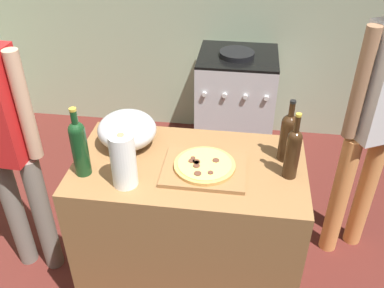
% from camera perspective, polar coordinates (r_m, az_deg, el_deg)
% --- Properties ---
extents(ground_plane, '(4.44, 3.21, 0.02)m').
position_cam_1_polar(ground_plane, '(3.12, -0.71, -10.22)').
color(ground_plane, '#511E19').
extents(counter, '(1.15, 0.64, 0.92)m').
position_cam_1_polar(counter, '(2.40, -0.33, -11.51)').
color(counter, olive).
rests_on(counter, ground_plane).
extents(cutting_board, '(0.40, 0.32, 0.02)m').
position_cam_1_polar(cutting_board, '(2.04, 1.70, -3.33)').
color(cutting_board, olive).
rests_on(cutting_board, counter).
extents(pizza, '(0.30, 0.30, 0.03)m').
position_cam_1_polar(pizza, '(2.03, 1.69, -2.87)').
color(pizza, tan).
rests_on(pizza, cutting_board).
extents(mixing_bowl, '(0.30, 0.30, 0.18)m').
position_cam_1_polar(mixing_bowl, '(2.20, -8.74, 1.89)').
color(mixing_bowl, '#B2B2B7').
rests_on(mixing_bowl, counter).
extents(paper_towel_roll, '(0.12, 0.12, 0.27)m').
position_cam_1_polar(paper_towel_roll, '(1.91, -9.24, -2.18)').
color(paper_towel_roll, white).
rests_on(paper_towel_roll, counter).
extents(wine_bottle_amber, '(0.07, 0.07, 0.34)m').
position_cam_1_polar(wine_bottle_amber, '(1.98, 13.43, -0.95)').
color(wine_bottle_amber, '#331E0F').
rests_on(wine_bottle_amber, counter).
extents(wine_bottle_clear, '(0.08, 0.08, 0.35)m').
position_cam_1_polar(wine_bottle_clear, '(2.01, -14.96, -0.21)').
color(wine_bottle_clear, '#143819').
rests_on(wine_bottle_clear, counter).
extents(wine_bottle_green, '(0.08, 0.08, 0.33)m').
position_cam_1_polar(wine_bottle_green, '(2.10, 12.81, 1.18)').
color(wine_bottle_green, '#331E0F').
rests_on(wine_bottle_green, counter).
extents(stove, '(0.62, 0.59, 0.93)m').
position_cam_1_polar(stove, '(3.60, 5.84, 5.39)').
color(stove, '#B7B7BC').
rests_on(stove, ground_plane).
extents(person_in_stripes, '(0.38, 0.21, 1.67)m').
position_cam_1_polar(person_in_stripes, '(2.42, -23.78, 0.86)').
color(person_in_stripes, slate).
rests_on(person_in_stripes, ground_plane).
extents(person_in_red, '(0.34, 0.27, 1.75)m').
position_cam_1_polar(person_in_red, '(2.52, 23.46, 3.73)').
color(person_in_red, '#D88C4C').
rests_on(person_in_red, ground_plane).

